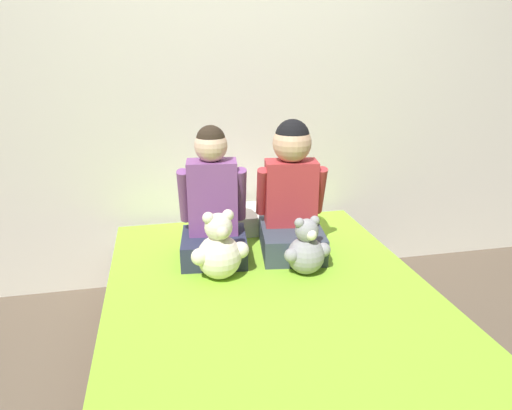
{
  "coord_description": "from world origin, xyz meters",
  "views": [
    {
      "loc": [
        -0.42,
        -1.61,
        1.4
      ],
      "look_at": [
        0.0,
        0.37,
        0.7
      ],
      "focal_mm": 32.0,
      "sensor_mm": 36.0,
      "label": 1
    }
  ],
  "objects_px": {
    "pillow_at_headboard": "(241,219)",
    "child_on_right": "(291,196)",
    "bed": "(274,340)",
    "teddy_bear_held_by_left_child": "(219,250)",
    "child_on_left": "(213,205)",
    "teddy_bear_held_by_right_child": "(306,250)"
  },
  "relations": [
    {
      "from": "bed",
      "to": "child_on_left",
      "type": "distance_m",
      "value": 0.68
    },
    {
      "from": "child_on_right",
      "to": "teddy_bear_held_by_left_child",
      "type": "distance_m",
      "value": 0.48
    },
    {
      "from": "teddy_bear_held_by_right_child",
      "to": "child_on_left",
      "type": "bearing_deg",
      "value": 135.99
    },
    {
      "from": "bed",
      "to": "child_on_right",
      "type": "height_order",
      "value": "child_on_right"
    },
    {
      "from": "teddy_bear_held_by_left_child",
      "to": "teddy_bear_held_by_right_child",
      "type": "xyz_separation_m",
      "value": [
        0.39,
        -0.04,
        -0.02
      ]
    },
    {
      "from": "child_on_right",
      "to": "teddy_bear_held_by_right_child",
      "type": "xyz_separation_m",
      "value": [
        -0.0,
        -0.27,
        -0.17
      ]
    },
    {
      "from": "child_on_left",
      "to": "teddy_bear_held_by_left_child",
      "type": "bearing_deg",
      "value": -84.25
    },
    {
      "from": "child_on_right",
      "to": "teddy_bear_held_by_right_child",
      "type": "height_order",
      "value": "child_on_right"
    },
    {
      "from": "bed",
      "to": "child_on_right",
      "type": "distance_m",
      "value": 0.7
    },
    {
      "from": "pillow_at_headboard",
      "to": "child_on_right",
      "type": "bearing_deg",
      "value": -58.45
    },
    {
      "from": "bed",
      "to": "pillow_at_headboard",
      "type": "xyz_separation_m",
      "value": [
        0.0,
        0.78,
        0.27
      ]
    },
    {
      "from": "bed",
      "to": "child_on_left",
      "type": "bearing_deg",
      "value": 113.42
    },
    {
      "from": "child_on_right",
      "to": "pillow_at_headboard",
      "type": "xyz_separation_m",
      "value": [
        -0.2,
        0.32,
        -0.23
      ]
    },
    {
      "from": "teddy_bear_held_by_left_child",
      "to": "child_on_left",
      "type": "bearing_deg",
      "value": 79.43
    },
    {
      "from": "bed",
      "to": "pillow_at_headboard",
      "type": "height_order",
      "value": "pillow_at_headboard"
    },
    {
      "from": "bed",
      "to": "teddy_bear_held_by_right_child",
      "type": "relative_size",
      "value": 7.01
    },
    {
      "from": "teddy_bear_held_by_left_child",
      "to": "pillow_at_headboard",
      "type": "height_order",
      "value": "teddy_bear_held_by_left_child"
    },
    {
      "from": "bed",
      "to": "child_on_left",
      "type": "xyz_separation_m",
      "value": [
        -0.2,
        0.45,
        0.48
      ]
    },
    {
      "from": "child_on_left",
      "to": "teddy_bear_held_by_right_child",
      "type": "height_order",
      "value": "child_on_left"
    },
    {
      "from": "bed",
      "to": "teddy_bear_held_by_left_child",
      "type": "height_order",
      "value": "teddy_bear_held_by_left_child"
    },
    {
      "from": "pillow_at_headboard",
      "to": "child_on_left",
      "type": "bearing_deg",
      "value": -120.66
    },
    {
      "from": "pillow_at_headboard",
      "to": "teddy_bear_held_by_left_child",
      "type": "bearing_deg",
      "value": -109.58
    }
  ]
}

